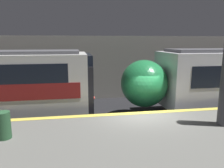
% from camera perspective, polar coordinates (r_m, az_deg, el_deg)
% --- Properties ---
extents(ground_plane, '(120.00, 120.00, 0.00)m').
position_cam_1_polar(ground_plane, '(9.89, 7.32, -13.49)').
color(ground_plane, black).
extents(platform, '(40.00, 4.91, 1.15)m').
position_cam_1_polar(platform, '(7.57, 13.04, -17.02)').
color(platform, slate).
rests_on(platform, ground).
extents(station_rear_barrier, '(50.00, 0.15, 4.47)m').
position_cam_1_polar(station_rear_barrier, '(15.75, 0.35, 4.32)').
color(station_rear_barrier, '#9E998E').
rests_on(station_rear_barrier, ground).
extents(trash_bin, '(0.44, 0.44, 0.85)m').
position_cam_1_polar(trash_bin, '(7.59, -26.53, -9.63)').
color(trash_bin, '#2D5B38').
rests_on(trash_bin, platform).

